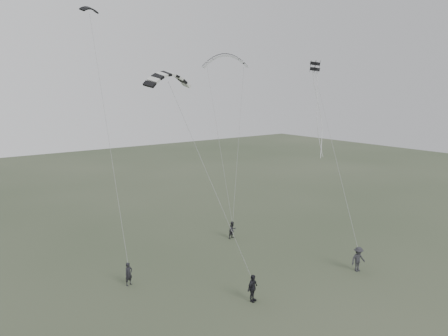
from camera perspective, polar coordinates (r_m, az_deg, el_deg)
ground at (r=29.45m, az=5.06°, el=-15.69°), size 140.00×140.00×0.00m
flyer_left at (r=30.45m, az=-12.35°, el=-13.36°), size 0.65×0.51×1.57m
flyer_right at (r=38.35m, az=1.12°, el=-8.08°), size 0.82×0.68×1.52m
flyer_center at (r=27.77m, az=3.75°, el=-15.39°), size 1.09×0.71×1.73m
flyer_far at (r=33.22m, az=17.13°, el=-11.30°), size 1.27×0.88×1.81m
kite_dark_small at (r=35.57m, az=-17.19°, el=19.33°), size 1.61×1.12×0.64m
kite_pale_large at (r=40.27m, az=0.20°, el=14.52°), size 4.13×3.22×1.81m
kite_striped at (r=26.86m, az=-7.32°, el=12.13°), size 3.28×1.61×1.38m
kite_box at (r=36.98m, az=11.81°, el=12.87°), size 0.78×0.84×0.78m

